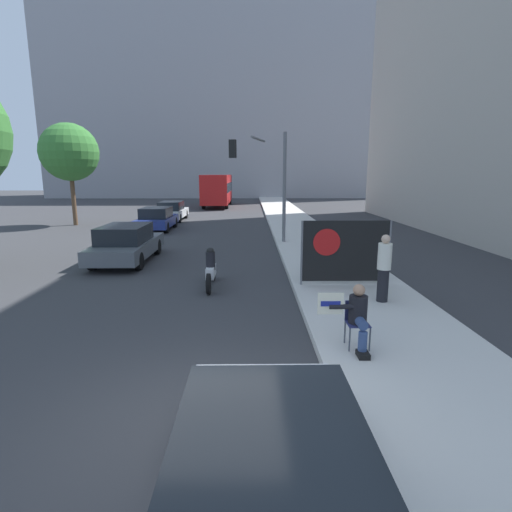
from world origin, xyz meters
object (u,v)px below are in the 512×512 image
(motorcycle_on_road, at_px, (211,270))
(car_on_road_midblock, at_px, (157,219))
(protest_banner, at_px, (345,251))
(street_tree_midblock, at_px, (69,152))
(pedestrian_behind, at_px, (352,249))
(city_bus_on_road, at_px, (217,188))
(jogger_on_sidewalk, at_px, (384,268))
(car_on_road_distant, at_px, (172,211))
(seated_protester, at_px, (358,315))
(parked_car_curbside, at_px, (270,494))
(car_on_road_nearest, at_px, (126,243))
(traffic_light_pole, at_px, (264,169))

(motorcycle_on_road, bearing_deg, car_on_road_midblock, 109.61)
(protest_banner, relative_size, street_tree_midblock, 0.39)
(protest_banner, bearing_deg, pedestrian_behind, 63.59)
(city_bus_on_road, xyz_separation_m, street_tree_midblock, (-8.28, -15.69, 2.85))
(jogger_on_sidewalk, distance_m, motorcycle_on_road, 4.99)
(pedestrian_behind, xyz_separation_m, car_on_road_distant, (-8.91, 17.19, -0.35))
(seated_protester, xyz_separation_m, protest_banner, (0.78, 4.39, 0.34))
(pedestrian_behind, bearing_deg, street_tree_midblock, 152.86)
(protest_banner, relative_size, parked_car_curbside, 0.60)
(car_on_road_nearest, bearing_deg, jogger_on_sidewalk, -34.47)
(protest_banner, height_order, car_on_road_nearest, protest_banner)
(pedestrian_behind, relative_size, car_on_road_distant, 0.37)
(seated_protester, xyz_separation_m, car_on_road_midblock, (-7.63, 17.35, -0.13))
(parked_car_curbside, xyz_separation_m, street_tree_midblock, (-11.87, 23.90, 4.04))
(car_on_road_distant, height_order, street_tree_midblock, street_tree_midblock)
(car_on_road_nearest, bearing_deg, car_on_road_distant, 93.87)
(pedestrian_behind, xyz_separation_m, protest_banner, (-0.42, -0.84, 0.11))
(traffic_light_pole, distance_m, city_bus_on_road, 23.72)
(city_bus_on_road, height_order, motorcycle_on_road, city_bus_on_road)
(jogger_on_sidewalk, distance_m, car_on_road_midblock, 17.13)
(motorcycle_on_road, bearing_deg, jogger_on_sidewalk, -23.60)
(car_on_road_midblock, height_order, street_tree_midblock, street_tree_midblock)
(jogger_on_sidewalk, distance_m, car_on_road_nearest, 9.89)
(car_on_road_nearest, xyz_separation_m, street_tree_midblock, (-6.91, 11.52, 4.01))
(pedestrian_behind, height_order, motorcycle_on_road, pedestrian_behind)
(jogger_on_sidewalk, xyz_separation_m, protest_banner, (-0.61, 1.60, 0.12))
(traffic_light_pole, distance_m, motorcycle_on_road, 8.32)
(street_tree_midblock, bearing_deg, protest_banner, -47.02)
(pedestrian_behind, distance_m, parked_car_curbside, 9.71)
(traffic_light_pole, distance_m, street_tree_midblock, 14.55)
(car_on_road_midblock, relative_size, car_on_road_distant, 0.92)
(motorcycle_on_road, height_order, street_tree_midblock, street_tree_midblock)
(parked_car_curbside, height_order, city_bus_on_road, city_bus_on_road)
(seated_protester, bearing_deg, protest_banner, 100.81)
(protest_banner, xyz_separation_m, street_tree_midblock, (-14.45, 15.51, 3.56))
(car_on_road_nearest, height_order, city_bus_on_road, city_bus_on_road)
(traffic_light_pole, height_order, car_on_road_distant, traffic_light_pole)
(street_tree_midblock, bearing_deg, city_bus_on_road, 62.17)
(pedestrian_behind, distance_m, car_on_road_distant, 19.36)
(pedestrian_behind, height_order, car_on_road_nearest, pedestrian_behind)
(street_tree_midblock, bearing_deg, traffic_light_pole, -31.68)
(seated_protester, bearing_deg, parked_car_curbside, -93.37)
(car_on_road_midblock, bearing_deg, car_on_road_nearest, -84.46)
(pedestrian_behind, bearing_deg, protest_banner, -98.93)
(seated_protester, distance_m, car_on_road_nearest, 10.77)
(car_on_road_midblock, height_order, car_on_road_distant, car_on_road_distant)
(seated_protester, relative_size, car_on_road_nearest, 0.26)
(seated_protester, distance_m, pedestrian_behind, 5.37)
(pedestrian_behind, height_order, parked_car_curbside, pedestrian_behind)
(car_on_road_nearest, bearing_deg, motorcycle_on_road, -45.01)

